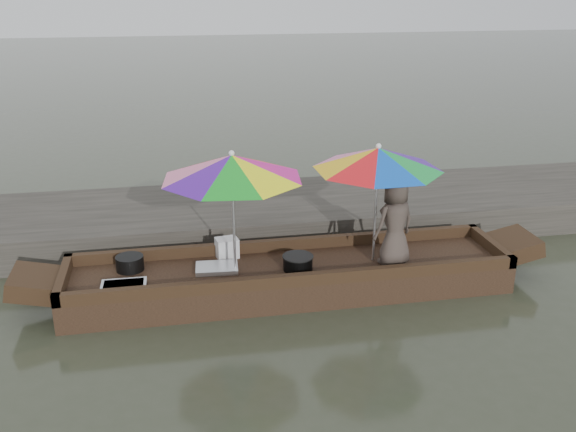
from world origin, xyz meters
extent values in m
plane|color=#313626|center=(0.00, 0.00, 0.00)|extent=(80.00, 80.00, 0.00)
cube|color=#2D2B26|center=(0.00, 2.20, 0.25)|extent=(22.00, 2.20, 0.50)
cube|color=black|center=(0.00, 0.00, 0.17)|extent=(5.62, 1.20, 0.35)
cylinder|color=black|center=(-1.99, 0.28, 0.44)|extent=(0.35, 0.35, 0.18)
cube|color=silver|center=(-2.04, -0.32, 0.39)|extent=(0.53, 0.37, 0.09)
cube|color=silver|center=(-0.92, 0.06, 0.38)|extent=(0.55, 0.40, 0.06)
cylinder|color=black|center=(0.09, -0.11, 0.44)|extent=(0.37, 0.37, 0.17)
cube|color=silver|center=(-0.75, 0.45, 0.48)|extent=(0.31, 0.26, 0.26)
imported|color=#443933|center=(1.31, -0.18, 0.92)|extent=(0.65, 0.53, 1.14)
camera|label=1|loc=(-1.41, -7.29, 3.80)|focal=40.00mm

